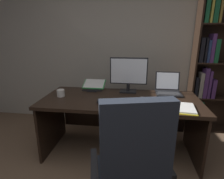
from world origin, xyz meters
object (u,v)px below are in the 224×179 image
(computer_mouse, at_px, (100,101))
(notepad, at_px, (147,100))
(laptop, at_px, (168,89))
(open_binder, at_px, (173,107))
(desk, at_px, (121,110))
(monitor, at_px, (128,75))
(coffee_mug, at_px, (61,93))
(pen, at_px, (149,100))
(bookshelf, at_px, (213,64))
(reading_stand_with_book, at_px, (94,85))
(keyboard, at_px, (126,103))
(office_chair, at_px, (132,175))

(computer_mouse, bearing_deg, notepad, 14.85)
(laptop, distance_m, open_binder, 0.52)
(desk, bearing_deg, monitor, 68.23)
(computer_mouse, distance_m, coffee_mug, 0.55)
(pen, bearing_deg, open_binder, -38.94)
(bookshelf, bearing_deg, reading_stand_with_book, -165.42)
(monitor, relative_size, notepad, 2.35)
(computer_mouse, xyz_separation_m, coffee_mug, (-0.53, 0.16, 0.02))
(monitor, xyz_separation_m, coffee_mug, (-0.83, -0.30, -0.19))
(computer_mouse, bearing_deg, open_binder, -3.57)
(laptop, relative_size, notepad, 1.53)
(notepad, bearing_deg, keyboard, -149.32)
(keyboard, bearing_deg, bookshelf, 38.35)
(office_chair, relative_size, open_binder, 2.36)
(notepad, bearing_deg, monitor, 127.26)
(keyboard, distance_m, notepad, 0.28)
(bookshelf, bearing_deg, coffee_mug, -158.40)
(reading_stand_with_book, distance_m, open_binder, 1.15)
(computer_mouse, distance_m, reading_stand_with_book, 0.56)
(laptop, xyz_separation_m, open_binder, (-0.02, -0.52, -0.04))
(desk, distance_m, computer_mouse, 0.40)
(reading_stand_with_book, bearing_deg, monitor, -7.46)
(office_chair, distance_m, laptop, 1.35)
(bookshelf, relative_size, reading_stand_with_book, 7.17)
(bookshelf, xyz_separation_m, computer_mouse, (-1.53, -0.97, -0.31))
(laptop, xyz_separation_m, keyboard, (-0.52, -0.47, -0.04))
(bookshelf, distance_m, open_binder, 1.29)
(reading_stand_with_book, bearing_deg, office_chair, -65.77)
(laptop, bearing_deg, monitor, -179.12)
(keyboard, relative_size, pen, 3.00)
(laptop, distance_m, pen, 0.42)
(reading_stand_with_book, bearing_deg, bookshelf, 14.58)
(open_binder, height_order, pen, open_binder)
(laptop, height_order, pen, laptop)
(reading_stand_with_book, xyz_separation_m, pen, (0.75, -0.38, -0.05))
(notepad, relative_size, coffee_mug, 2.20)
(bookshelf, xyz_separation_m, coffee_mug, (-2.06, -0.81, -0.28))
(office_chair, bearing_deg, reading_stand_with_book, 100.30)
(bookshelf, distance_m, notepad, 1.33)
(coffee_mug, bearing_deg, notepad, -0.79)
(monitor, bearing_deg, bookshelf, 22.55)
(office_chair, height_order, monitor, monitor)
(monitor, distance_m, reading_stand_with_book, 0.52)
(reading_stand_with_book, bearing_deg, open_binder, -30.21)
(desk, relative_size, bookshelf, 0.87)
(laptop, bearing_deg, computer_mouse, -150.31)
(bookshelf, xyz_separation_m, laptop, (-0.70, -0.50, -0.27))
(reading_stand_with_book, height_order, pen, reading_stand_with_book)
(office_chair, bearing_deg, notepad, 66.82)
(computer_mouse, xyz_separation_m, reading_stand_with_book, (-0.19, 0.53, 0.04))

